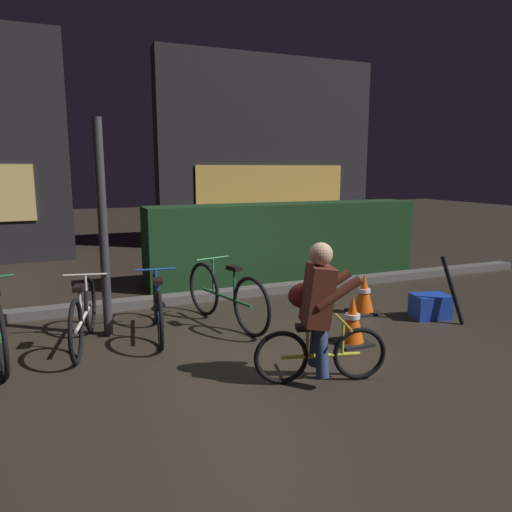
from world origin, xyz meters
The scene contains 13 objects.
ground_plane centered at (0.00, 0.00, 0.00)m, with size 40.00×40.00×0.00m, color #2D261E.
sidewalk_curb centered at (0.00, 2.20, 0.06)m, with size 12.00×0.24×0.12m, color #56544F.
hedge_row centered at (1.80, 3.10, 0.64)m, with size 4.80×0.70×1.28m, color #19381C.
storefront_right centered at (3.27, 7.20, 2.30)m, with size 5.70×0.54×4.62m.
street_post centered at (-1.36, 1.20, 1.20)m, with size 0.10×0.10×2.39m, color #2D2D33.
parked_bike_center_left centered at (-1.63, 0.93, 0.33)m, with size 0.46×1.56×0.73m.
parked_bike_center_right centered at (-0.84, 0.98, 0.33)m, with size 0.46×1.54×0.72m.
parked_bike_right_mid centered at (-0.01, 1.02, 0.36)m, with size 0.53×1.67×0.79m.
traffic_cone_near centered at (1.02, -0.10, 0.26)m, with size 0.36×0.36×0.54m.
traffic_cone_far centered at (1.80, 0.79, 0.25)m, with size 0.36×0.36×0.53m.
blue_crate centered at (2.45, 0.30, 0.15)m, with size 0.44×0.32×0.30m, color #193DB7.
cyclist centered at (0.22, -0.76, 0.63)m, with size 1.16×0.61×1.25m.
closed_umbrella centered at (2.55, 0.05, 0.41)m, with size 0.05×0.05×0.85m, color black.
Camera 1 is at (-1.82, -4.27, 1.85)m, focal length 33.82 mm.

